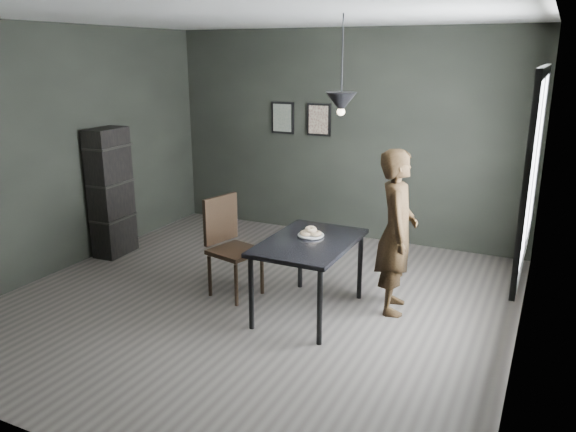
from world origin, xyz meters
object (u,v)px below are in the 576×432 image
at_px(woman, 397,232).
at_px(white_plate, 311,236).
at_px(cafe_table, 309,248).
at_px(wood_chair, 229,239).
at_px(shelf_unit, 111,193).
at_px(pendant_lamp, 341,102).

bearing_deg(woman, white_plate, 98.37).
xyz_separation_m(cafe_table, woman, (0.73, 0.44, 0.14)).
bearing_deg(white_plate, woman, 22.61).
bearing_deg(woman, wood_chair, 87.79).
distance_m(cafe_table, woman, 0.86).
bearing_deg(shelf_unit, wood_chair, -15.30).
height_order(cafe_table, shelf_unit, shelf_unit).
relative_size(cafe_table, woman, 0.74).
bearing_deg(cafe_table, shelf_unit, 170.35).
xyz_separation_m(white_plate, shelf_unit, (-2.88, 0.37, 0.05)).
height_order(white_plate, pendant_lamp, pendant_lamp).
distance_m(white_plate, shelf_unit, 2.91).
height_order(white_plate, shelf_unit, shelf_unit).
bearing_deg(pendant_lamp, woman, 35.59).
relative_size(white_plate, shelf_unit, 0.14).
xyz_separation_m(shelf_unit, pendant_lamp, (3.17, -0.40, 1.25)).
height_order(wood_chair, shelf_unit, shelf_unit).
bearing_deg(cafe_table, woman, 31.26).
relative_size(white_plate, wood_chair, 0.22).
bearing_deg(shelf_unit, white_plate, -10.79).
relative_size(white_plate, woman, 0.14).
bearing_deg(white_plate, shelf_unit, 172.61).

